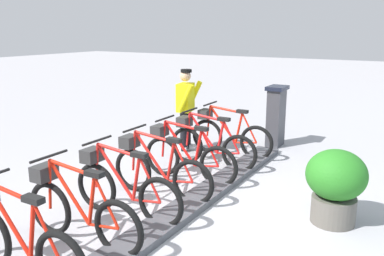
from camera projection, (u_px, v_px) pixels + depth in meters
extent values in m
plane|color=#9F9EA3|center=(187.00, 210.00, 5.62)|extent=(60.00, 60.00, 0.00)
cube|color=#47474C|center=(187.00, 207.00, 5.61)|extent=(0.44, 6.35, 0.10)
cube|color=#38383D|center=(276.00, 118.00, 8.61)|extent=(0.28, 0.44, 1.20)
cube|color=#194C8C|center=(270.00, 101.00, 8.60)|extent=(0.03, 0.30, 0.40)
cube|color=black|center=(277.00, 88.00, 8.45)|extent=(0.36, 0.52, 0.08)
torus|color=black|center=(256.00, 143.00, 7.71)|extent=(0.67, 0.08, 0.67)
torus|color=black|center=(207.00, 136.00, 8.22)|extent=(0.67, 0.08, 0.67)
cylinder|color=red|center=(223.00, 124.00, 7.99)|extent=(0.60, 0.05, 0.70)
cylinder|color=red|center=(239.00, 128.00, 7.83)|extent=(0.16, 0.05, 0.61)
cylinder|color=red|center=(226.00, 109.00, 7.89)|extent=(0.69, 0.05, 0.11)
cylinder|color=red|center=(246.00, 143.00, 7.82)|extent=(0.43, 0.04, 0.09)
cylinder|color=red|center=(249.00, 128.00, 7.72)|extent=(0.33, 0.04, 0.56)
cylinder|color=red|center=(209.00, 121.00, 8.13)|extent=(0.10, 0.04, 0.62)
cube|color=black|center=(242.00, 111.00, 7.72)|extent=(0.22, 0.10, 0.06)
cylinder|color=black|center=(210.00, 104.00, 8.03)|extent=(0.04, 0.54, 0.03)
cube|color=#2D2D2D|center=(205.00, 114.00, 8.14)|extent=(0.20, 0.28, 0.18)
torus|color=black|center=(239.00, 154.00, 7.05)|extent=(0.67, 0.08, 0.67)
torus|color=black|center=(187.00, 145.00, 7.55)|extent=(0.67, 0.08, 0.67)
cylinder|color=red|center=(203.00, 133.00, 7.32)|extent=(0.60, 0.05, 0.70)
cylinder|color=red|center=(220.00, 137.00, 7.17)|extent=(0.16, 0.05, 0.61)
cylinder|color=red|center=(206.00, 117.00, 7.22)|extent=(0.69, 0.05, 0.11)
cylinder|color=red|center=(228.00, 153.00, 7.16)|extent=(0.43, 0.04, 0.09)
cylinder|color=red|center=(231.00, 137.00, 7.06)|extent=(0.33, 0.04, 0.56)
cylinder|color=red|center=(188.00, 129.00, 7.47)|extent=(0.10, 0.04, 0.62)
cube|color=black|center=(224.00, 119.00, 7.06)|extent=(0.22, 0.10, 0.06)
cylinder|color=black|center=(190.00, 110.00, 7.37)|extent=(0.04, 0.54, 0.03)
cube|color=#2D2D2D|center=(184.00, 122.00, 7.47)|extent=(0.20, 0.28, 0.18)
torus|color=black|center=(218.00, 166.00, 6.39)|extent=(0.67, 0.08, 0.67)
torus|color=black|center=(163.00, 156.00, 6.89)|extent=(0.67, 0.08, 0.67)
cylinder|color=red|center=(180.00, 143.00, 6.66)|extent=(0.60, 0.05, 0.70)
cylinder|color=red|center=(198.00, 148.00, 6.50)|extent=(0.16, 0.05, 0.61)
cylinder|color=red|center=(183.00, 126.00, 6.56)|extent=(0.69, 0.05, 0.11)
cylinder|color=red|center=(206.00, 166.00, 6.50)|extent=(0.43, 0.04, 0.09)
cylinder|color=red|center=(210.00, 148.00, 6.40)|extent=(0.33, 0.04, 0.56)
cylinder|color=red|center=(164.00, 139.00, 6.80)|extent=(0.10, 0.04, 0.62)
cube|color=black|center=(201.00, 129.00, 6.40)|extent=(0.22, 0.10, 0.06)
cylinder|color=black|center=(165.00, 118.00, 6.71)|extent=(0.04, 0.54, 0.03)
cube|color=#2D2D2D|center=(160.00, 131.00, 6.81)|extent=(0.20, 0.28, 0.18)
torus|color=black|center=(193.00, 182.00, 5.72)|extent=(0.67, 0.08, 0.67)
torus|color=black|center=(133.00, 170.00, 6.23)|extent=(0.67, 0.08, 0.67)
cylinder|color=red|center=(151.00, 156.00, 6.00)|extent=(0.60, 0.05, 0.70)
cylinder|color=red|center=(171.00, 162.00, 5.84)|extent=(0.16, 0.05, 0.61)
cylinder|color=red|center=(154.00, 137.00, 5.90)|extent=(0.69, 0.05, 0.11)
cylinder|color=red|center=(180.00, 182.00, 5.83)|extent=(0.43, 0.04, 0.09)
cylinder|color=red|center=(183.00, 162.00, 5.73)|extent=(0.33, 0.04, 0.56)
cylinder|color=red|center=(134.00, 151.00, 6.14)|extent=(0.10, 0.04, 0.62)
cube|color=black|center=(174.00, 140.00, 5.73)|extent=(0.22, 0.10, 0.06)
cylinder|color=black|center=(135.00, 128.00, 6.04)|extent=(0.04, 0.54, 0.03)
cube|color=#2D2D2D|center=(129.00, 142.00, 6.15)|extent=(0.20, 0.28, 0.18)
torus|color=black|center=(160.00, 203.00, 5.06)|extent=(0.67, 0.08, 0.67)
torus|color=black|center=(97.00, 187.00, 5.57)|extent=(0.67, 0.08, 0.67)
cylinder|color=red|center=(115.00, 172.00, 5.34)|extent=(0.60, 0.05, 0.70)
cylinder|color=red|center=(136.00, 179.00, 5.18)|extent=(0.16, 0.05, 0.61)
cylinder|color=red|center=(118.00, 150.00, 5.24)|extent=(0.69, 0.05, 0.11)
cylinder|color=red|center=(147.00, 201.00, 5.17)|extent=(0.43, 0.04, 0.09)
cylinder|color=red|center=(150.00, 180.00, 5.07)|extent=(0.33, 0.04, 0.56)
cylinder|color=red|center=(97.00, 166.00, 5.48)|extent=(0.10, 0.04, 0.62)
cube|color=black|center=(139.00, 155.00, 5.07)|extent=(0.22, 0.10, 0.06)
cylinder|color=black|center=(97.00, 141.00, 5.38)|extent=(0.04, 0.54, 0.03)
cube|color=#2D2D2D|center=(92.00, 155.00, 5.49)|extent=(0.20, 0.28, 0.18)
torus|color=black|center=(118.00, 229.00, 4.40)|extent=(0.67, 0.08, 0.67)
torus|color=black|center=(50.00, 208.00, 4.90)|extent=(0.67, 0.08, 0.67)
cylinder|color=red|center=(69.00, 192.00, 4.67)|extent=(0.60, 0.05, 0.70)
cylinder|color=red|center=(92.00, 201.00, 4.52)|extent=(0.16, 0.05, 0.61)
cylinder|color=red|center=(71.00, 168.00, 4.57)|extent=(0.69, 0.05, 0.11)
cylinder|color=red|center=(104.00, 227.00, 4.51)|extent=(0.43, 0.04, 0.09)
cylinder|color=red|center=(106.00, 203.00, 4.41)|extent=(0.33, 0.04, 0.56)
cylinder|color=red|center=(50.00, 185.00, 4.82)|extent=(0.10, 0.04, 0.62)
cube|color=black|center=(94.00, 174.00, 4.41)|extent=(0.22, 0.10, 0.06)
cylinder|color=black|center=(49.00, 156.00, 4.72)|extent=(0.04, 0.54, 0.03)
cube|color=#2D2D2D|center=(44.00, 173.00, 4.82)|extent=(0.20, 0.28, 0.18)
cylinder|color=red|center=(8.00, 219.00, 4.01)|extent=(0.60, 0.05, 0.70)
cylinder|color=red|center=(32.00, 230.00, 3.85)|extent=(0.16, 0.05, 0.61)
cylinder|color=red|center=(9.00, 192.00, 3.91)|extent=(0.69, 0.05, 0.11)
cylinder|color=red|center=(47.00, 233.00, 3.74)|extent=(0.33, 0.04, 0.56)
cube|color=black|center=(33.00, 199.00, 3.75)|extent=(0.22, 0.10, 0.06)
cube|color=white|center=(190.00, 147.00, 8.48)|extent=(0.28, 0.16, 0.10)
cube|color=white|center=(181.00, 149.00, 8.32)|extent=(0.28, 0.16, 0.10)
cylinder|color=black|center=(187.00, 129.00, 8.40)|extent=(0.15, 0.15, 0.82)
cylinder|color=black|center=(184.00, 131.00, 8.21)|extent=(0.15, 0.15, 0.82)
cube|color=yellow|center=(185.00, 97.00, 8.15)|extent=(0.33, 0.44, 0.56)
cylinder|color=yellow|center=(194.00, 94.00, 8.35)|extent=(0.35, 0.16, 0.57)
cylinder|color=yellow|center=(186.00, 98.00, 7.87)|extent=(0.35, 0.16, 0.57)
sphere|color=tan|center=(185.00, 76.00, 8.05)|extent=(0.22, 0.22, 0.22)
cylinder|color=black|center=(186.00, 71.00, 8.02)|extent=(0.22, 0.22, 0.06)
cylinder|color=#59544C|center=(333.00, 210.00, 5.24)|extent=(0.56, 0.56, 0.35)
ellipsoid|color=#25701E|center=(336.00, 175.00, 5.12)|extent=(0.76, 0.76, 0.64)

